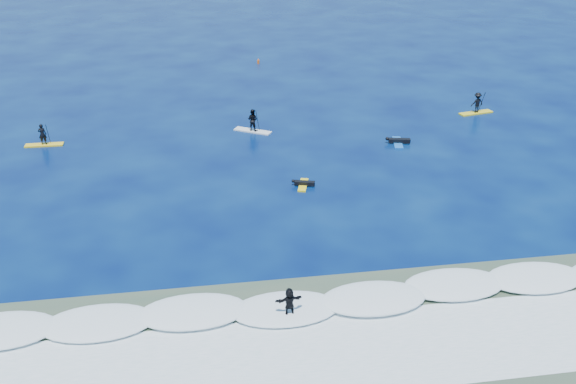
{
  "coord_description": "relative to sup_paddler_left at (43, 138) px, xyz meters",
  "views": [
    {
      "loc": [
        -6.37,
        -32.7,
        17.11
      ],
      "look_at": [
        -1.25,
        0.54,
        0.6
      ],
      "focal_mm": 40.0,
      "sensor_mm": 36.0,
      "label": 1
    }
  ],
  "objects": [
    {
      "name": "ground",
      "position": [
        17.06,
        -11.82,
        -0.58
      ],
      "size": [
        160.0,
        160.0,
        0.0
      ],
      "primitive_type": "plane",
      "color": "#030C3F",
      "rests_on": "ground"
    },
    {
      "name": "shallow_water",
      "position": [
        17.06,
        -25.82,
        -0.57
      ],
      "size": [
        90.0,
        13.0,
        0.01
      ],
      "primitive_type": "cube",
      "color": "#394E3C",
      "rests_on": "ground"
    },
    {
      "name": "breaking_wave",
      "position": [
        17.06,
        -21.82,
        -0.58
      ],
      "size": [
        40.0,
        6.0,
        0.3
      ],
      "primitive_type": "cube",
      "color": "white",
      "rests_on": "ground"
    },
    {
      "name": "whitewater",
      "position": [
        17.06,
        -24.82,
        -0.58
      ],
      "size": [
        34.0,
        5.0,
        0.02
      ],
      "primitive_type": "cube",
      "color": "silver",
      "rests_on": "ground"
    },
    {
      "name": "sup_paddler_left",
      "position": [
        0.0,
        0.0,
        0.0
      ],
      "size": [
        2.65,
        0.71,
        1.85
      ],
      "rotation": [
        0.0,
        0.0,
        -0.02
      ],
      "color": "yellow",
      "rests_on": "ground"
    },
    {
      "name": "sup_paddler_center",
      "position": [
        14.96,
        0.52,
        0.17
      ],
      "size": [
        2.83,
        2.12,
        2.02
      ],
      "rotation": [
        0.0,
        0.0,
        -0.55
      ],
      "color": "silver",
      "rests_on": "ground"
    },
    {
      "name": "sup_paddler_right",
      "position": [
        33.21,
        1.89,
        0.2
      ],
      "size": [
        2.93,
        1.27,
        2.0
      ],
      "rotation": [
        0.0,
        0.0,
        0.2
      ],
      "color": "yellow",
      "rests_on": "ground"
    },
    {
      "name": "prone_paddler_near",
      "position": [
        17.07,
        -9.35,
        -0.45
      ],
      "size": [
        1.45,
        1.9,
        0.38
      ],
      "rotation": [
        0.0,
        0.0,
        1.29
      ],
      "color": "yellow",
      "rests_on": "ground"
    },
    {
      "name": "prone_paddler_far",
      "position": [
        25.0,
        -3.43,
        -0.42
      ],
      "size": [
        1.78,
        2.31,
        0.47
      ],
      "rotation": [
        0.0,
        0.0,
        1.36
      ],
      "color": "blue",
      "rests_on": "ground"
    },
    {
      "name": "wave_surfer",
      "position": [
        14.16,
        -22.37,
        0.22
      ],
      "size": [
        1.99,
        0.81,
        1.4
      ],
      "rotation": [
        0.0,
        0.0,
        0.15
      ],
      "color": "white",
      "rests_on": "breaking_wave"
    },
    {
      "name": "marker_buoy",
      "position": [
        17.54,
        19.86,
        -0.33
      ],
      "size": [
        0.24,
        0.24,
        0.57
      ],
      "rotation": [
        0.0,
        0.0,
        -0.28
      ],
      "color": "#EE5A15",
      "rests_on": "ground"
    }
  ]
}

